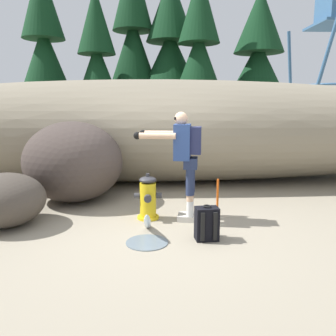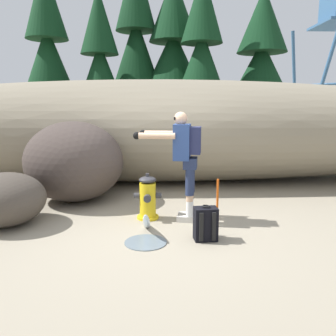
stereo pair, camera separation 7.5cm
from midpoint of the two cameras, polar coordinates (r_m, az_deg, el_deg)
name	(u,v)px [view 2 (the right image)]	position (r m, az deg, el deg)	size (l,w,h in m)	color
ground_plane	(158,227)	(5.17, -1.19, -9.70)	(56.00, 56.00, 0.04)	gray
dirt_embankment	(158,131)	(8.13, -1.39, 6.19)	(17.82, 3.20, 2.34)	gray
fire_hydrant	(148,198)	(5.38, -2.99, -5.01)	(0.43, 0.39, 0.72)	gold
hydrant_water_jet	(146,228)	(4.79, -3.16, -9.85)	(0.55, 1.11, 0.56)	silver
utility_worker	(183,152)	(5.17, 2.98, 2.59)	(1.02, 0.62, 1.66)	beige
spare_backpack	(205,224)	(4.60, 6.70, -9.20)	(0.32, 0.31, 0.47)	black
boulder_large	(74,161)	(6.55, -14.99, 1.05)	(1.76, 1.83, 1.47)	#413733
boulder_mid	(6,199)	(5.61, -24.98, -4.69)	(1.15, 1.19, 0.78)	#443C34
pine_tree_far_left	(48,52)	(13.91, -19.14, 17.67)	(2.35, 2.35, 6.78)	#47331E
pine_tree_left	(100,66)	(13.05, -11.02, 16.28)	(2.08, 2.08, 5.87)	#47331E
pine_tree_center	(136,45)	(14.20, -5.14, 19.73)	(2.41, 2.41, 7.48)	#47331E
pine_tree_right	(173,53)	(13.94, 1.03, 18.46)	(2.86, 2.86, 6.64)	#47331E
pine_tree_far_right	(202,56)	(12.63, 5.76, 18.02)	(2.23, 2.23, 6.31)	#47331E
pine_tree_ridge_end	(261,64)	(13.49, 15.35, 16.33)	(2.77, 2.77, 5.90)	#47331E
survey_stake	(217,197)	(5.58, 8.59, -4.85)	(0.04, 0.04, 0.60)	#E55914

